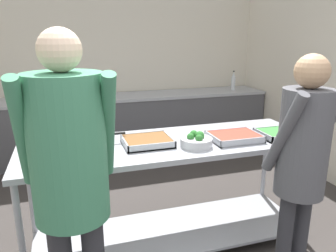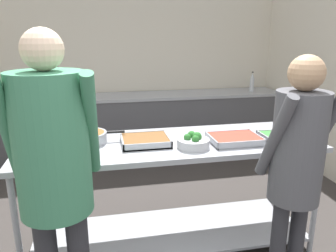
{
  "view_description": "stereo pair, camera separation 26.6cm",
  "coord_description": "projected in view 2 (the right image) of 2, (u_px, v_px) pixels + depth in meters",
  "views": [
    {
      "loc": [
        -0.72,
        -1.16,
        1.76
      ],
      "look_at": [
        0.06,
        1.29,
        1.04
      ],
      "focal_mm": 35.0,
      "sensor_mm": 36.0,
      "label": 1
    },
    {
      "loc": [
        -0.46,
        -1.23,
        1.76
      ],
      "look_at": [
        0.06,
        1.29,
        1.04
      ],
      "focal_mm": 35.0,
      "sensor_mm": 36.0,
      "label": 2
    }
  ],
  "objects": [
    {
      "name": "wall_rear",
      "position": [
        130.0,
        63.0,
        5.05
      ],
      "size": [
        4.71,
        0.06,
        2.65
      ],
      "color": "beige",
      "rests_on": "ground_plane"
    },
    {
      "name": "serving_tray_roast",
      "position": [
        288.0,
        137.0,
        2.62
      ],
      "size": [
        0.42,
        0.28,
        0.05
      ],
      "color": "#9EA0A8",
      "rests_on": "serving_counter"
    },
    {
      "name": "sauce_pan",
      "position": [
        87.0,
        137.0,
        2.56
      ],
      "size": [
        0.45,
        0.31,
        0.08
      ],
      "color": "#9EA0A8",
      "rests_on": "serving_counter"
    },
    {
      "name": "guest_serving_right",
      "position": [
        297.0,
        158.0,
        2.0
      ],
      "size": [
        0.43,
        0.35,
        1.65
      ],
      "color": "#2D2D33",
      "rests_on": "ground_plane"
    },
    {
      "name": "broccoli_bowl",
      "position": [
        193.0,
        142.0,
        2.45
      ],
      "size": [
        0.24,
        0.24,
        0.12
      ],
      "color": "#B2B2B7",
      "rests_on": "serving_counter"
    },
    {
      "name": "serving_counter",
      "position": [
        170.0,
        177.0,
        2.68
      ],
      "size": [
        2.34,
        0.78,
        0.94
      ],
      "color": "#9EA0A8",
      "rests_on": "ground_plane"
    },
    {
      "name": "guest_serving_left",
      "position": [
        54.0,
        162.0,
        1.73
      ],
      "size": [
        0.48,
        0.39,
        1.8
      ],
      "color": "#2D2D33",
      "rests_on": "ground_plane"
    },
    {
      "name": "serving_tray_vegetables",
      "position": [
        145.0,
        141.0,
        2.54
      ],
      "size": [
        0.37,
        0.32,
        0.05
      ],
      "color": "#9EA0A8",
      "rests_on": "serving_counter"
    },
    {
      "name": "water_bottle",
      "position": [
        252.0,
        82.0,
        5.09
      ],
      "size": [
        0.07,
        0.07,
        0.31
      ],
      "color": "silver",
      "rests_on": "back_counter"
    },
    {
      "name": "serving_tray_greens",
      "position": [
        235.0,
        139.0,
        2.57
      ],
      "size": [
        0.39,
        0.31,
        0.05
      ],
      "color": "#9EA0A8",
      "rests_on": "serving_counter"
    },
    {
      "name": "plate_stack",
      "position": [
        37.0,
        140.0,
        2.53
      ],
      "size": [
        0.23,
        0.23,
        0.07
      ],
      "color": "white",
      "rests_on": "serving_counter"
    },
    {
      "name": "back_counter",
      "position": [
        134.0,
        124.0,
        4.94
      ],
      "size": [
        4.55,
        0.65,
        0.89
      ],
      "color": "#4C4C51",
      "rests_on": "ground_plane"
    }
  ]
}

